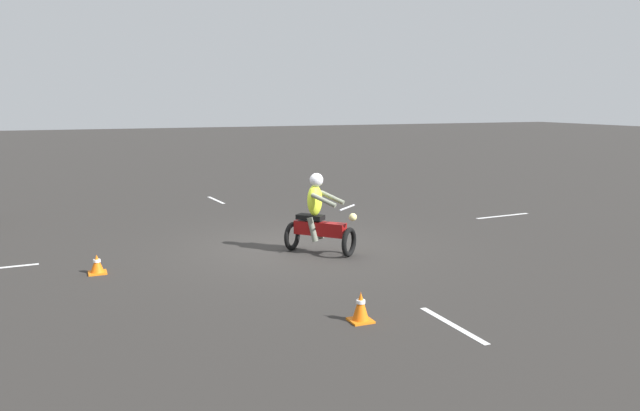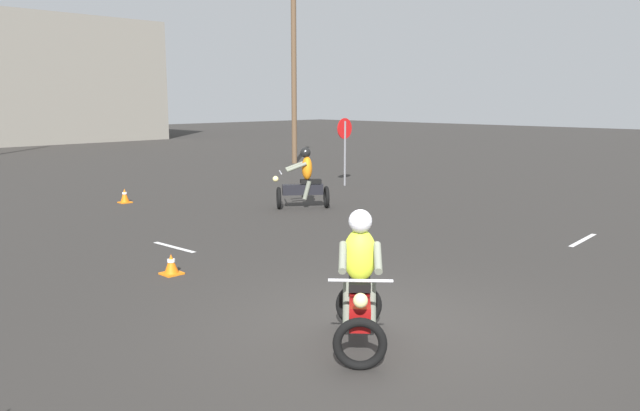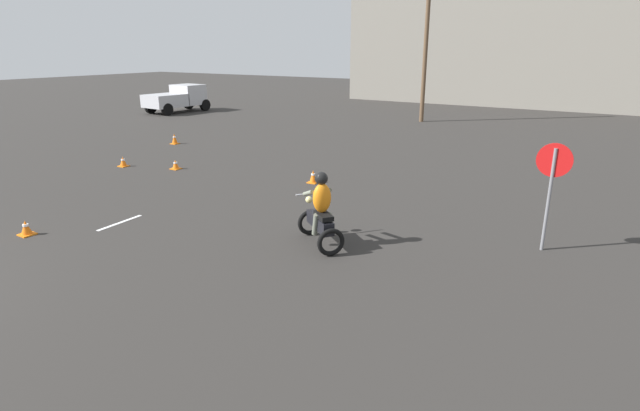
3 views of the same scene
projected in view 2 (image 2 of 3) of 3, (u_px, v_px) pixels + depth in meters
ground_plane at (377, 328)px, 8.09m from camera, size 120.00×120.00×0.00m
motorcycle_rider_foreground at (360, 288)px, 7.39m from camera, size 1.45×1.38×1.66m
motorcycle_rider_background at (304, 182)px, 16.83m from camera, size 1.47×1.33×1.66m
stop_sign at (345, 138)px, 21.18m from camera, size 0.70×0.08×2.30m
traffic_cone_near_right at (171, 265)px, 10.54m from camera, size 0.32×0.32×0.35m
traffic_cone_far_center at (125, 196)px, 17.83m from camera, size 0.32×0.32×0.41m
lane_stripe_e at (583, 240)px, 13.13m from camera, size 1.54×0.23×0.01m
lane_stripe_n at (174, 247)px, 12.50m from camera, size 0.17×1.31×0.01m
utility_pole_near at (294, 81)px, 28.27m from camera, size 0.24×0.24×7.46m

